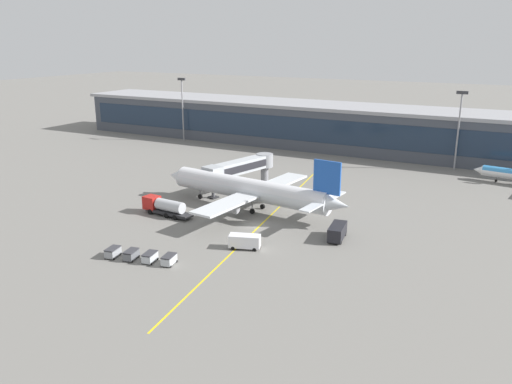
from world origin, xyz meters
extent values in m
plane|color=slate|center=(0.00, 0.00, 0.00)|extent=(700.00, 700.00, 0.00)
cube|color=yellow|center=(0.68, 2.00, 0.00)|extent=(11.49, 79.25, 0.01)
cube|color=#424751|center=(-15.03, 73.66, 6.16)|extent=(171.27, 20.62, 12.33)
cube|color=#1E2D42|center=(-15.03, 63.29, 6.78)|extent=(166.13, 0.16, 6.90)
cube|color=#99999E|center=(-15.03, 73.66, 12.83)|extent=(174.69, 21.03, 1.00)
cylinder|color=silver|center=(-5.43, 7.64, 4.08)|extent=(35.11, 7.84, 4.02)
cylinder|color=silver|center=(-5.43, 7.64, 4.44)|extent=(34.40, 7.60, 3.86)
cone|color=silver|center=(-24.16, 9.72, 4.08)|extent=(4.42, 4.24, 3.82)
cone|color=silver|center=(13.51, 5.55, 4.48)|extent=(5.17, 3.93, 3.42)
cube|color=#1E51B2|center=(11.41, 5.78, 9.10)|extent=(5.24, 0.93, 6.03)
cube|color=silver|center=(10.47, 1.84, 4.68)|extent=(2.70, 6.62, 0.24)
cube|color=silver|center=(11.36, 9.83, 4.68)|extent=(2.70, 6.62, 0.24)
cube|color=silver|center=(-4.96, -1.80, 3.78)|extent=(6.38, 15.09, 0.40)
cube|color=silver|center=(-2.91, 16.76, 3.78)|extent=(6.38, 15.09, 0.40)
cylinder|color=#939399|center=(-5.67, 0.93, 2.37)|extent=(3.32, 2.54, 2.21)
cylinder|color=#939399|center=(-4.19, 14.25, 2.37)|extent=(3.32, 2.54, 2.21)
cylinder|color=black|center=(-17.91, 9.03, 0.50)|extent=(1.04, 0.51, 1.00)
cylinder|color=slate|center=(-17.91, 9.03, 1.53)|extent=(0.20, 0.20, 2.07)
cylinder|color=black|center=(-3.55, 5.61, 0.50)|extent=(1.04, 0.51, 1.00)
cylinder|color=slate|center=(-3.55, 5.61, 1.53)|extent=(0.20, 0.20, 2.07)
cylinder|color=black|center=(-3.15, 9.21, 0.50)|extent=(1.04, 0.51, 1.00)
cylinder|color=slate|center=(-3.15, 9.21, 1.53)|extent=(0.20, 0.20, 2.07)
cube|color=#B2B7BC|center=(-13.85, 19.00, 5.38)|extent=(6.87, 16.90, 2.80)
cube|color=#232328|center=(-13.80, 18.99, 5.38)|extent=(6.35, 14.34, 1.54)
cube|color=#9EA3A8|center=(-15.83, 10.91, 5.38)|extent=(4.26, 3.96, 2.94)
cylinder|color=#4C4C51|center=(-15.83, 10.91, 1.99)|extent=(0.70, 0.70, 3.98)
cube|color=#262628|center=(-15.83, 10.91, 0.15)|extent=(2.18, 2.18, 0.30)
cylinder|color=gray|center=(-11.88, 27.10, 5.38)|extent=(3.90, 3.90, 3.08)
cylinder|color=gray|center=(-11.88, 27.10, 1.99)|extent=(1.80, 1.80, 3.98)
cube|color=#232326|center=(-16.86, -3.03, 0.75)|extent=(10.16, 3.23, 0.50)
cube|color=#B21E19|center=(-21.25, -2.71, 2.00)|extent=(2.98, 2.70, 2.50)
cube|color=black|center=(-22.51, -2.61, 2.50)|extent=(0.33, 2.31, 1.12)
cylinder|color=#B7BABF|center=(-16.58, -3.05, 2.10)|extent=(6.15, 2.64, 2.20)
cylinder|color=black|center=(-20.78, -3.93, 0.50)|extent=(1.02, 0.42, 1.00)
cylinder|color=black|center=(-20.60, -1.56, 0.50)|extent=(1.02, 0.42, 1.00)
cylinder|color=black|center=(-16.65, -4.24, 0.50)|extent=(1.02, 0.42, 1.00)
cylinder|color=black|center=(-16.48, -1.87, 0.50)|extent=(1.02, 0.42, 1.00)
cylinder|color=black|center=(-14.56, -4.39, 0.50)|extent=(1.02, 0.42, 1.00)
cylinder|color=black|center=(-14.38, -2.02, 0.50)|extent=(1.02, 0.42, 1.00)
cube|color=white|center=(3.68, -10.23, 1.30)|extent=(5.41, 3.58, 2.00)
cube|color=black|center=(4.86, -9.83, 1.65)|extent=(2.26, 2.35, 0.60)
cylinder|color=black|center=(5.04, -8.78, 0.30)|extent=(0.65, 0.43, 0.60)
cylinder|color=black|center=(5.64, -10.57, 0.30)|extent=(0.65, 0.43, 0.60)
cylinder|color=black|center=(1.72, -9.89, 0.30)|extent=(0.65, 0.43, 0.60)
cylinder|color=black|center=(2.32, -11.68, 0.30)|extent=(0.65, 0.43, 0.60)
cube|color=black|center=(15.48, 0.67, 1.40)|extent=(3.11, 6.07, 2.20)
cube|color=black|center=(15.27, 2.11, 1.79)|extent=(2.34, 2.31, 0.66)
cylinder|color=black|center=(14.17, 2.53, 0.30)|extent=(0.33, 0.63, 0.60)
cylinder|color=black|center=(16.21, 2.83, 0.30)|extent=(0.33, 0.63, 0.60)
cylinder|color=black|center=(14.75, -1.49, 0.30)|extent=(0.33, 0.63, 0.60)
cylinder|color=black|center=(16.80, -1.19, 0.30)|extent=(0.33, 0.63, 0.60)
cube|color=gray|center=(-12.71, -22.80, 0.73)|extent=(1.96, 2.84, 1.10)
cube|color=#333338|center=(-12.71, -22.80, 1.43)|extent=(2.00, 2.89, 0.10)
cylinder|color=black|center=(-13.64, -21.92, 0.18)|extent=(0.19, 0.38, 0.36)
cylinder|color=black|center=(-12.17, -21.64, 0.18)|extent=(0.19, 0.38, 0.36)
cylinder|color=black|center=(-13.25, -23.96, 0.18)|extent=(0.19, 0.38, 0.36)
cylinder|color=black|center=(-11.78, -23.68, 0.18)|extent=(0.19, 0.38, 0.36)
cube|color=#595B60|center=(-9.57, -22.20, 0.73)|extent=(1.96, 2.84, 1.10)
cube|color=#333338|center=(-9.57, -22.20, 1.43)|extent=(2.00, 2.89, 0.10)
cylinder|color=black|center=(-10.50, -21.32, 0.18)|extent=(0.19, 0.38, 0.36)
cylinder|color=black|center=(-9.02, -21.04, 0.18)|extent=(0.19, 0.38, 0.36)
cylinder|color=black|center=(-10.11, -23.36, 0.18)|extent=(0.19, 0.38, 0.36)
cylinder|color=black|center=(-8.63, -23.08, 0.18)|extent=(0.19, 0.38, 0.36)
cube|color=#B2B7BC|center=(-6.42, -21.60, 0.73)|extent=(1.96, 2.84, 1.10)
cube|color=#333338|center=(-6.42, -21.60, 1.43)|extent=(2.00, 2.89, 0.10)
cylinder|color=black|center=(-7.35, -20.72, 0.18)|extent=(0.19, 0.38, 0.36)
cylinder|color=black|center=(-5.88, -20.44, 0.18)|extent=(0.19, 0.38, 0.36)
cylinder|color=black|center=(-6.96, -22.76, 0.18)|extent=(0.19, 0.38, 0.36)
cylinder|color=black|center=(-5.49, -22.48, 0.18)|extent=(0.19, 0.38, 0.36)
cube|color=#B2B7BC|center=(-3.28, -21.00, 0.73)|extent=(1.96, 2.84, 1.10)
cube|color=#333338|center=(-3.28, -21.00, 1.43)|extent=(2.00, 2.89, 0.10)
cylinder|color=black|center=(-4.21, -20.12, 0.18)|extent=(0.19, 0.38, 0.36)
cylinder|color=black|center=(-2.74, -19.84, 0.18)|extent=(0.19, 0.38, 0.36)
cylinder|color=black|center=(-3.82, -22.16, 0.18)|extent=(0.19, 0.38, 0.36)
cylinder|color=black|center=(-2.35, -21.88, 0.18)|extent=(0.19, 0.38, 0.36)
cone|color=white|center=(32.10, 54.03, 2.34)|extent=(2.64, 2.54, 2.23)
cylinder|color=black|center=(36.30, 53.43, 0.31)|extent=(0.66, 0.34, 0.63)
cylinder|color=slate|center=(36.30, 53.43, 0.89)|extent=(0.13, 0.13, 1.16)
cylinder|color=gray|center=(-59.94, 61.66, 9.84)|extent=(0.44, 0.44, 19.68)
cube|color=#333338|center=(-59.94, 61.66, 20.08)|extent=(2.80, 0.50, 0.80)
cylinder|color=gray|center=(25.69, 61.66, 9.66)|extent=(0.44, 0.44, 19.32)
cube|color=#333338|center=(25.69, 61.66, 19.72)|extent=(2.80, 0.50, 0.80)
camera|label=1|loc=(42.05, -78.21, 32.50)|focal=36.50mm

